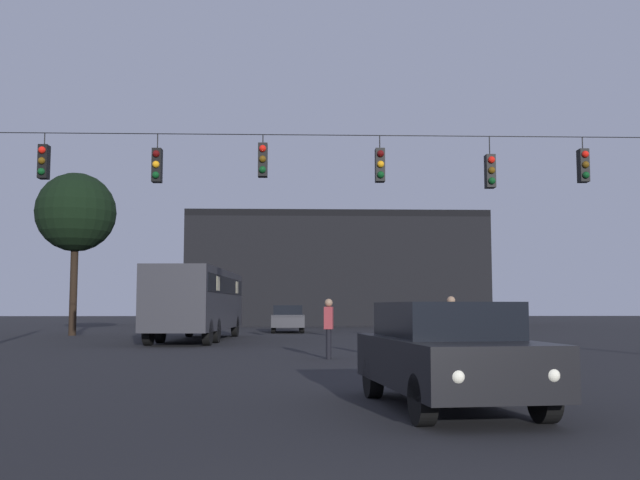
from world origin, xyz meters
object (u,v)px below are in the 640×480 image
(pedestrian_crossing_left, at_px, (386,327))
(pedestrian_crossing_center, at_px, (329,325))
(car_near_right, at_px, (447,353))
(pedestrian_crossing_right, at_px, (423,325))
(tree_left_silhouette, at_px, (76,213))
(pedestrian_near_bus, at_px, (451,323))
(city_bus, at_px, (198,297))
(car_far_left, at_px, (288,318))

(pedestrian_crossing_left, xyz_separation_m, pedestrian_crossing_center, (-1.68, -0.60, 0.07))
(pedestrian_crossing_center, bearing_deg, car_near_right, -82.86)
(pedestrian_crossing_right, distance_m, tree_left_silhouette, 21.65)
(pedestrian_near_bus, distance_m, tree_left_silhouette, 23.47)
(pedestrian_crossing_left, bearing_deg, city_bus, 122.40)
(car_near_right, distance_m, pedestrian_crossing_left, 10.64)
(city_bus, distance_m, pedestrian_crossing_left, 12.77)
(city_bus, bearing_deg, car_near_right, -73.34)
(pedestrian_crossing_right, relative_size, tree_left_silhouette, 0.19)
(pedestrian_near_bus, relative_size, tree_left_silhouette, 0.21)
(car_far_left, relative_size, pedestrian_crossing_left, 2.78)
(pedestrian_crossing_left, bearing_deg, pedestrian_crossing_center, -160.39)
(car_near_right, xyz_separation_m, pedestrian_crossing_right, (1.79, 12.31, 0.08))
(city_bus, height_order, tree_left_silhouette, tree_left_silhouette)
(pedestrian_near_bus, bearing_deg, pedestrian_crossing_left, 162.06)
(pedestrian_crossing_left, relative_size, pedestrian_crossing_right, 1.01)
(city_bus, distance_m, car_far_left, 10.42)
(car_near_right, distance_m, pedestrian_crossing_center, 10.12)
(car_near_right, xyz_separation_m, pedestrian_crossing_left, (0.42, 10.64, 0.08))
(pedestrian_crossing_center, bearing_deg, pedestrian_crossing_left, 19.61)
(pedestrian_crossing_center, height_order, tree_left_silhouette, tree_left_silhouette)
(car_far_left, distance_m, pedestrian_crossing_left, 20.64)
(tree_left_silhouette, bearing_deg, city_bus, -37.92)
(pedestrian_crossing_right, bearing_deg, pedestrian_near_bus, -79.47)
(car_near_right, distance_m, tree_left_silhouette, 30.45)
(city_bus, distance_m, tree_left_silhouette, 9.84)
(city_bus, bearing_deg, pedestrian_crossing_center, -65.62)
(pedestrian_near_bus, bearing_deg, city_bus, 127.23)
(car_far_left, xyz_separation_m, pedestrian_crossing_right, (4.42, -18.74, 0.08))
(tree_left_silhouette, bearing_deg, pedestrian_near_bus, -47.09)
(car_near_right, height_order, pedestrian_crossing_center, pedestrian_crossing_center)
(pedestrian_crossing_center, bearing_deg, pedestrian_crossing_right, 36.74)
(car_near_right, xyz_separation_m, tree_left_silhouette, (-13.37, 26.82, 5.40))
(car_near_right, height_order, car_far_left, same)
(car_near_right, relative_size, pedestrian_crossing_left, 2.85)
(pedestrian_crossing_left, distance_m, tree_left_silhouette, 21.92)
(pedestrian_crossing_left, relative_size, pedestrian_crossing_center, 0.94)
(city_bus, bearing_deg, pedestrian_near_bus, -52.77)
(city_bus, xyz_separation_m, car_far_left, (3.77, 9.66, -1.07))
(car_far_left, xyz_separation_m, pedestrian_near_bus, (4.84, -20.99, 0.20))
(city_bus, distance_m, pedestrian_near_bus, 14.25)
(city_bus, xyz_separation_m, pedestrian_near_bus, (8.61, -11.33, -0.87))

